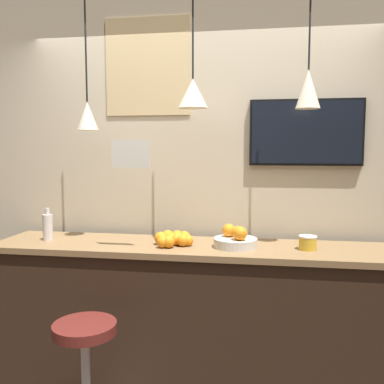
# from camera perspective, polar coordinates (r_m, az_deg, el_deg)

# --- Properties ---
(back_wall) EXTENTS (8.00, 0.06, 2.90)m
(back_wall) POSITION_cam_1_polar(r_m,az_deg,el_deg) (3.16, 1.14, 1.74)
(back_wall) COLOR beige
(back_wall) RESTS_ON ground_plane
(service_counter) EXTENTS (2.66, 0.56, 1.04)m
(service_counter) POSITION_cam_1_polar(r_m,az_deg,el_deg) (3.00, 0.00, -16.78)
(service_counter) COLOR black
(service_counter) RESTS_ON ground_plane
(bar_stool) EXTENTS (0.41, 0.41, 0.71)m
(bar_stool) POSITION_cam_1_polar(r_m,az_deg,el_deg) (2.65, -14.00, -21.48)
(bar_stool) COLOR #B7B7BC
(bar_stool) RESTS_ON ground_plane
(fruit_bowl) EXTENTS (0.28, 0.28, 0.15)m
(fruit_bowl) POSITION_cam_1_polar(r_m,az_deg,el_deg) (2.77, 5.84, -6.27)
(fruit_bowl) COLOR beige
(fruit_bowl) RESTS_ON service_counter
(orange_pile) EXTENTS (0.26, 0.25, 0.09)m
(orange_pile) POSITION_cam_1_polar(r_m,az_deg,el_deg) (2.83, -2.37, -6.27)
(orange_pile) COLOR orange
(orange_pile) RESTS_ON service_counter
(juice_bottle) EXTENTS (0.07, 0.07, 0.22)m
(juice_bottle) POSITION_cam_1_polar(r_m,az_deg,el_deg) (3.12, -18.68, -4.40)
(juice_bottle) COLOR silver
(juice_bottle) RESTS_ON service_counter
(spread_jar) EXTENTS (0.11, 0.11, 0.09)m
(spread_jar) POSITION_cam_1_polar(r_m,az_deg,el_deg) (2.79, 15.18, -6.55)
(spread_jar) COLOR gold
(spread_jar) RESTS_ON service_counter
(pendant_lamp_left) EXTENTS (0.15, 0.15, 1.00)m
(pendant_lamp_left) POSITION_cam_1_polar(r_m,az_deg,el_deg) (3.01, -13.78, 10.06)
(pendant_lamp_left) COLOR black
(pendant_lamp_middle) EXTENTS (0.19, 0.19, 0.87)m
(pendant_lamp_middle) POSITION_cam_1_polar(r_m,az_deg,el_deg) (2.82, 0.12, 13.11)
(pendant_lamp_middle) COLOR black
(pendant_lamp_right) EXTENTS (0.15, 0.15, 0.88)m
(pendant_lamp_right) POSITION_cam_1_polar(r_m,az_deg,el_deg) (2.80, 15.23, 13.21)
(pendant_lamp_right) COLOR black
(mounted_tv) EXTENTS (0.77, 0.04, 0.46)m
(mounted_tv) POSITION_cam_1_polar(r_m,az_deg,el_deg) (3.08, 14.94, 7.68)
(mounted_tv) COLOR black
(hanging_menu_board) EXTENTS (0.24, 0.01, 0.17)m
(hanging_menu_board) POSITION_cam_1_polar(r_m,az_deg,el_deg) (2.65, -8.22, 5.07)
(hanging_menu_board) COLOR silver
(wall_poster) EXTENTS (0.63, 0.01, 0.70)m
(wall_poster) POSITION_cam_1_polar(r_m,az_deg,el_deg) (3.25, -5.96, 16.30)
(wall_poster) COLOR #DBBC84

